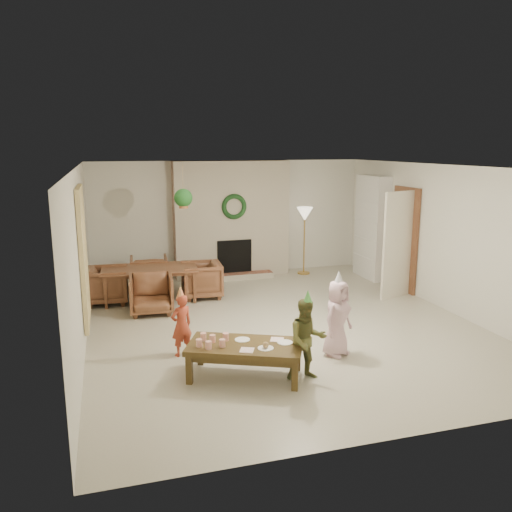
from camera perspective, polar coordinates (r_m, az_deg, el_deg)
name	(u,v)px	position (r m, az deg, el deg)	size (l,w,h in m)	color
floor	(281,323)	(8.41, 2.75, -7.44)	(7.00, 7.00, 0.00)	#B7B29E
ceiling	(282,167)	(7.94, 2.93, 9.83)	(7.00, 7.00, 0.00)	white
wall_back	(230,218)	(11.40, -2.94, 4.22)	(7.00, 7.00, 0.00)	silver
wall_front	(405,318)	(5.02, 16.11, -6.56)	(7.00, 7.00, 0.00)	silver
wall_left	(80,259)	(7.66, -18.88, -0.33)	(7.00, 7.00, 0.00)	silver
wall_right	(446,238)	(9.49, 20.24, 1.87)	(7.00, 7.00, 0.00)	silver
fireplace_mass	(232,219)	(11.21, -2.70, 4.08)	(2.50, 0.40, 2.50)	#582117
fireplace_hearth	(236,276)	(11.11, -2.21, -2.25)	(1.60, 0.30, 0.12)	maroon
fireplace_firebox	(234,257)	(11.18, -2.44, -0.11)	(0.75, 0.12, 0.75)	black
fireplace_wreath	(234,207)	(10.95, -2.43, 5.47)	(0.54, 0.54, 0.10)	#143619
floor_lamp_base	(304,273)	(11.63, 5.28, -1.86)	(0.28, 0.28, 0.03)	gold
floor_lamp_post	(304,243)	(11.49, 5.35, 1.44)	(0.03, 0.03, 1.34)	gold
floor_lamp_shade	(305,214)	(11.39, 5.41, 4.64)	(0.36, 0.36, 0.30)	beige
bookshelf_carcass	(372,227)	(11.33, 12.66, 3.12)	(0.30, 1.00, 2.20)	white
bookshelf_shelf_a	(369,257)	(11.44, 12.42, -0.10)	(0.30, 0.92, 0.03)	white
bookshelf_shelf_b	(370,239)	(11.36, 12.51, 1.87)	(0.30, 0.92, 0.03)	white
bookshelf_shelf_c	(371,220)	(11.30, 12.61, 3.87)	(0.30, 0.92, 0.03)	white
bookshelf_shelf_d	(372,202)	(11.25, 12.70, 5.88)	(0.30, 0.92, 0.03)	white
books_row_lower	(372,252)	(11.27, 12.73, 0.44)	(0.20, 0.40, 0.24)	maroon
books_row_mid	(369,232)	(11.37, 12.34, 2.61)	(0.20, 0.44, 0.24)	#22517E
books_row_upper	(373,215)	(11.19, 12.79, 4.45)	(0.20, 0.36, 0.22)	gold
door_frame	(405,239)	(10.47, 16.11, 1.77)	(0.05, 0.86, 2.04)	brown
door_leaf	(398,245)	(9.96, 15.41, 1.18)	(0.05, 0.80, 2.00)	beige
curtain_panel	(83,256)	(7.85, -18.54, -0.01)	(0.06, 1.20, 2.00)	beige
dining_table	(150,284)	(9.73, -11.61, -3.09)	(1.73, 0.96, 0.61)	brown
dining_chair_near	(151,294)	(8.99, -11.49, -4.14)	(0.72, 0.74, 0.67)	brown
dining_chair_far	(149,273)	(10.46, -11.72, -1.85)	(0.72, 0.74, 0.67)	brown
dining_chair_left	(108,285)	(9.74, -16.09, -3.11)	(0.72, 0.74, 0.67)	brown
dining_chair_right	(201,280)	(9.78, -6.05, -2.63)	(0.72, 0.74, 0.67)	brown
hanging_plant_cord	(183,185)	(9.11, -8.08, 7.81)	(0.01, 0.01, 0.70)	tan
hanging_plant_pot	(184,205)	(9.14, -8.02, 5.63)	(0.16, 0.16, 0.12)	#9B5B32
hanging_plant_foliage	(183,198)	(9.13, -8.04, 6.37)	(0.32, 0.32, 0.32)	#194D1D
coffee_table_top	(245,346)	(6.43, -1.22, -9.97)	(1.40, 0.70, 0.06)	#4B3919
coffee_table_apron	(245,352)	(6.46, -1.22, -10.58)	(1.29, 0.59, 0.09)	#4B3919
coffee_leg_fl	(189,369)	(6.39, -7.38, -12.33)	(0.08, 0.08, 0.36)	#4B3919
coffee_leg_fr	(295,376)	(6.20, 4.31, -13.06)	(0.08, 0.08, 0.36)	#4B3919
coffee_leg_bl	(201,351)	(6.89, -6.13, -10.41)	(0.08, 0.08, 0.36)	#4B3919
coffee_leg_br	(298,356)	(6.71, 4.62, -11.01)	(0.08, 0.08, 0.36)	#4B3919
cup_a	(199,343)	(6.36, -6.30, -9.53)	(0.08, 0.08, 0.10)	white
cup_b	(203,337)	(6.55, -5.85, -8.85)	(0.08, 0.08, 0.10)	white
cup_c	(209,345)	(6.28, -5.27, -9.78)	(0.08, 0.08, 0.10)	white
cup_d	(212,339)	(6.48, -4.84, -9.09)	(0.08, 0.08, 0.10)	white
cup_e	(222,343)	(6.33, -3.75, -9.59)	(0.08, 0.08, 0.10)	white
cup_f	(226,337)	(6.52, -3.37, -8.90)	(0.08, 0.08, 0.10)	white
plate_a	(242,340)	(6.54, -1.51, -9.22)	(0.19, 0.19, 0.01)	white
plate_b	(266,348)	(6.29, 1.08, -10.15)	(0.19, 0.19, 0.01)	white
plate_c	(285,342)	(6.46, 3.22, -9.52)	(0.19, 0.19, 0.01)	white
food_scoop	(266,345)	(6.27, 1.08, -9.79)	(0.08, 0.08, 0.08)	tan
napkin_left	(247,350)	(6.23, -1.01, -10.35)	(0.16, 0.16, 0.01)	#FFBBC3
napkin_right	(277,340)	(6.55, 2.33, -9.21)	(0.16, 0.16, 0.01)	#FFBBC3
child_red	(181,325)	(7.12, -8.24, -7.57)	(0.31, 0.21, 0.86)	#A83A24
party_hat_red	(180,292)	(6.98, -8.35, -3.96)	(0.12, 0.12, 0.16)	gold
child_plaid	(307,340)	(6.37, 5.65, -9.19)	(0.49, 0.38, 1.01)	brown
party_hat_plaid	(308,297)	(6.19, 5.75, -4.49)	(0.12, 0.12, 0.17)	#5CC554
child_pink	(337,318)	(7.12, 8.98, -6.79)	(0.51, 0.33, 1.05)	beige
party_hat_pink	(339,277)	(6.96, 9.14, -2.35)	(0.14, 0.14, 0.19)	silver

